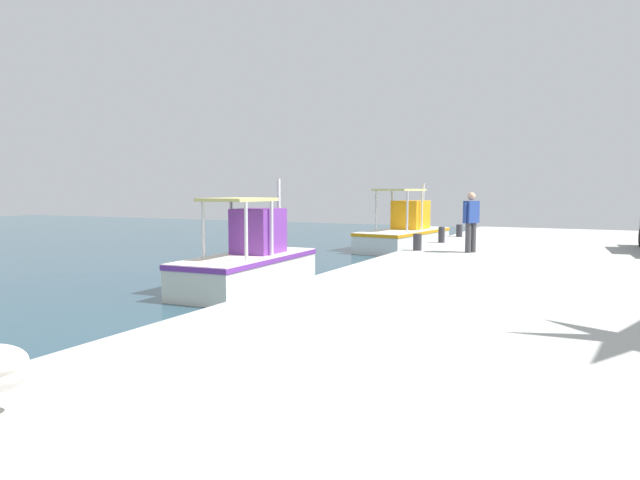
# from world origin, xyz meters

# --- Properties ---
(quay_pier) EXTENTS (36.00, 10.00, 0.80)m
(quay_pier) POSITION_xyz_m (0.00, -5.00, 0.40)
(quay_pier) COLOR #B2B2AD
(quay_pier) RESTS_ON ground
(fishing_boat_second) EXTENTS (4.72, 1.97, 2.86)m
(fishing_boat_second) POSITION_xyz_m (2.21, 2.87, 0.69)
(fishing_boat_second) COLOR silver
(fishing_boat_second) RESTS_ON ground
(fishing_boat_third) EXTENTS (5.80, 2.66, 2.86)m
(fishing_boat_third) POSITION_xyz_m (13.56, 2.37, 0.69)
(fishing_boat_third) COLOR white
(fishing_boat_third) RESTS_ON ground
(fisherman_standing) EXTENTS (0.53, 0.42, 1.68)m
(fisherman_standing) POSITION_xyz_m (6.10, -1.94, 1.72)
(fisherman_standing) COLOR #3F3F42
(fisherman_standing) RESTS_ON quay_pier
(mooring_bollard_second) EXTENTS (0.25, 0.25, 0.48)m
(mooring_bollard_second) POSITION_xyz_m (5.96, -0.45, 1.04)
(mooring_bollard_second) COLOR #333338
(mooring_bollard_second) RESTS_ON quay_pier
(mooring_bollard_third) EXTENTS (0.21, 0.21, 0.52)m
(mooring_bollard_third) POSITION_xyz_m (8.73, -0.45, 1.06)
(mooring_bollard_third) COLOR #333338
(mooring_bollard_third) RESTS_ON quay_pier
(mooring_bollard_fourth) EXTENTS (0.23, 0.23, 0.46)m
(mooring_bollard_fourth) POSITION_xyz_m (11.37, -0.45, 1.03)
(mooring_bollard_fourth) COLOR #333338
(mooring_bollard_fourth) RESTS_ON quay_pier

